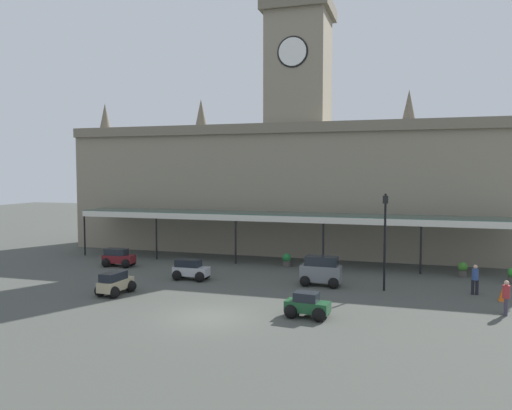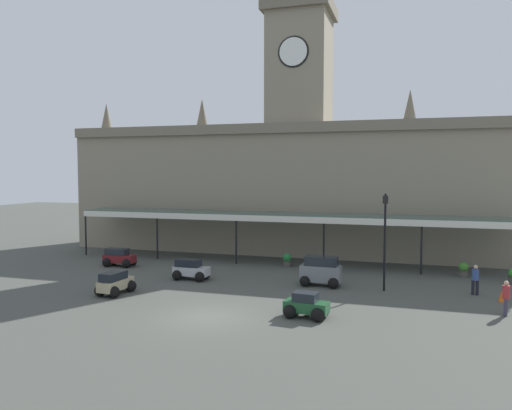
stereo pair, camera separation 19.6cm
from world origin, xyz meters
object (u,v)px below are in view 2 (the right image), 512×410
Objects in this scene: car_beige_estate at (115,284)px; car_maroon_estate at (119,258)px; car_green_sedan at (306,307)px; car_grey_van at (321,272)px; car_silver_estate at (191,271)px; victorian_lamppost at (385,231)px; pedestrian_crossing_forecourt at (506,297)px; planter_near_kerb at (463,270)px; planter_by_canopy at (287,260)px; traffic_cone at (503,294)px; pedestrian_beside_cars at (475,279)px.

car_maroon_estate is (-4.36, 7.23, 0.00)m from car_beige_estate.
car_grey_van reaches higher than car_green_sedan.
car_beige_estate is 1.08× the size of car_green_sedan.
car_grey_van reaches higher than car_silver_estate.
pedestrian_crossing_forecourt is at bearing -30.41° from victorian_lamppost.
victorian_lamppost is at bearing 2.46° from car_silver_estate.
planter_near_kerb is at bearing 29.01° from car_beige_estate.
car_silver_estate is at bearing -129.02° from planter_by_canopy.
traffic_cone is at bearing -4.40° from car_grey_van.
planter_near_kerb is (4.71, 5.33, -2.93)m from victorian_lamppost.
car_silver_estate is 12.16m from victorian_lamppost.
car_beige_estate is 15.43m from victorian_lamppost.
pedestrian_beside_cars is 1.74× the size of planter_near_kerb.
planter_by_canopy is at bearing 157.57° from pedestrian_beside_cars.
car_beige_estate is 21.68m from planter_near_kerb.
pedestrian_crossing_forecourt reaches higher than car_beige_estate.
car_grey_van is (-0.46, 6.62, 0.30)m from car_green_sedan.
planter_by_canopy is at bearing 155.36° from traffic_cone.
car_green_sedan is 0.95× the size of car_silver_estate.
victorian_lamppost is at bearing -37.75° from planter_by_canopy.
car_beige_estate is 12.85m from planter_by_canopy.
car_beige_estate and car_silver_estate have the same top height.
pedestrian_crossing_forecourt is (9.41, -3.55, 0.10)m from car_grey_van.
pedestrian_crossing_forecourt is at bearing -9.27° from car_silver_estate.
car_grey_van reaches higher than traffic_cone.
victorian_lamppost reaches higher than pedestrian_beside_cars.
victorian_lamppost is 5.81× the size of planter_by_canopy.
car_grey_van is 6.22m from planter_by_canopy.
car_grey_van is 8.17m from car_silver_estate.
car_maroon_estate and car_silver_estate have the same top height.
pedestrian_crossing_forecourt reaches higher than traffic_cone.
car_silver_estate is at bearing 62.38° from car_beige_estate.
car_beige_estate is at bearing -58.95° from car_maroon_estate.
car_silver_estate is at bearing 145.38° from car_green_sedan.
traffic_cone is (9.73, -0.75, -0.44)m from car_grey_van.
car_beige_estate is 1.38× the size of pedestrian_beside_cars.
car_green_sedan is 14.19m from planter_near_kerb.
car_maroon_estate reaches higher than traffic_cone.
planter_by_canopy is at bearing 142.25° from victorian_lamppost.
planter_by_canopy is (11.61, 3.37, -0.07)m from car_maroon_estate.
victorian_lamppost reaches higher than car_grey_van.
victorian_lamppost is 7.49× the size of traffic_cone.
car_beige_estate is at bearing -163.36° from pedestrian_beside_cars.
car_grey_van is at bearing -177.65° from pedestrian_beside_cars.
victorian_lamppost reaches higher than planter_near_kerb.
planter_near_kerb is (7.92, 11.78, -0.01)m from car_green_sedan.
victorian_lamppost is (18.61, -2.05, 2.85)m from car_maroon_estate.
traffic_cone is 6.06m from planter_near_kerb.
car_grey_van is 0.44× the size of victorian_lamppost.
pedestrian_crossing_forecourt is (20.00, 1.81, 0.34)m from car_beige_estate.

